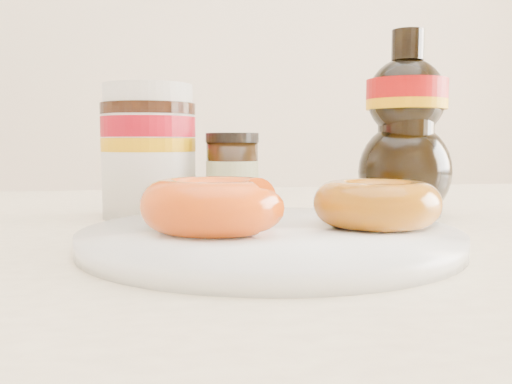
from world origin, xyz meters
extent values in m
cube|color=beige|center=(0.00, 1.75, 1.30)|extent=(3.50, 0.10, 2.60)
cube|color=beige|center=(0.00, 0.10, 0.73)|extent=(1.40, 0.90, 0.04)
cylinder|color=white|center=(-0.05, 0.03, 0.76)|extent=(0.27, 0.27, 0.01)
torus|color=white|center=(-0.05, 0.03, 0.76)|extent=(0.26, 0.26, 0.01)
torus|color=#E1530C|center=(-0.09, 0.03, 0.78)|extent=(0.14, 0.14, 0.04)
torus|color=#9A5B09|center=(0.03, 0.03, 0.78)|extent=(0.10, 0.10, 0.03)
cylinder|color=white|center=(-0.13, 0.21, 0.80)|extent=(0.09, 0.09, 0.11)
cylinder|color=maroon|center=(-0.13, 0.21, 0.84)|extent=(0.09, 0.09, 0.02)
cylinder|color=#D89905|center=(-0.13, 0.21, 0.82)|extent=(0.09, 0.09, 0.01)
cylinder|color=black|center=(-0.13, 0.21, 0.86)|extent=(0.09, 0.09, 0.01)
cylinder|color=white|center=(-0.13, 0.21, 0.87)|extent=(0.09, 0.09, 0.02)
cylinder|color=black|center=(-0.05, 0.19, 0.79)|extent=(0.05, 0.05, 0.07)
cylinder|color=beige|center=(-0.05, 0.19, 0.79)|extent=(0.05, 0.05, 0.04)
cylinder|color=black|center=(-0.05, 0.19, 0.83)|extent=(0.05, 0.05, 0.01)
camera|label=1|loc=(-0.14, -0.36, 0.82)|focal=40.00mm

